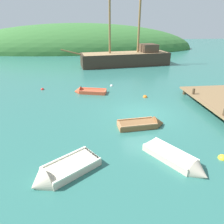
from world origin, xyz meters
TOP-DOWN VIEW (x-y plane):
  - ground_plane at (0.00, 0.00)m, footprint 120.00×120.00m
  - shore_hill at (-5.77, 35.14)m, footprint 52.35×18.01m
  - sailing_ship at (1.85, 16.85)m, footprint 15.50×5.14m
  - rowboat_center at (-4.95, -5.61)m, footprint 3.15×2.73m
  - rowboat_outer_left at (0.36, -5.41)m, footprint 2.57×3.18m
  - rowboat_far at (-0.31, -1.78)m, footprint 3.01×1.21m
  - rowboat_near_dock at (-3.79, 4.99)m, footprint 3.08×1.71m
  - buoy_orange at (1.12, 3.28)m, footprint 0.38×0.38m
  - buoy_red at (-8.10, 6.41)m, footprint 0.32×0.32m
  - buoy_white at (-1.40, 6.83)m, footprint 0.32×0.32m
  - buoy_yellow at (2.60, -5.32)m, footprint 0.41×0.41m

SIDE VIEW (x-z plane):
  - ground_plane at x=0.00m, z-range 0.00..0.00m
  - shore_hill at x=-5.77m, z-range -5.57..5.57m
  - buoy_orange at x=1.12m, z-range -0.19..0.19m
  - buoy_red at x=-8.10m, z-range -0.16..0.16m
  - buoy_white at x=-1.40m, z-range -0.16..0.16m
  - buoy_yellow at x=2.60m, z-range -0.20..0.20m
  - rowboat_near_dock at x=-3.79m, z-range -0.41..0.58m
  - rowboat_outer_left at x=0.36m, z-range -0.38..0.59m
  - rowboat_far at x=-0.31m, z-range -0.37..0.58m
  - rowboat_center at x=-4.95m, z-range -0.49..0.71m
  - sailing_ship at x=1.85m, z-range -5.62..7.02m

